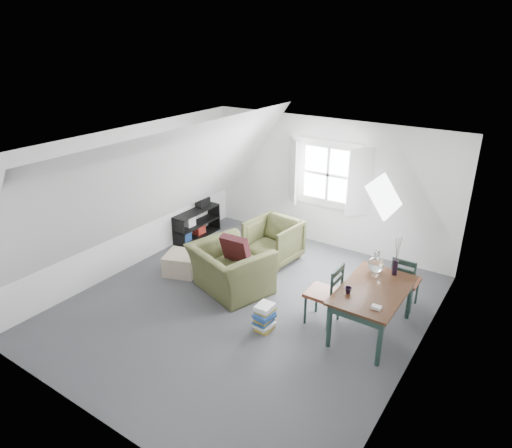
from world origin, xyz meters
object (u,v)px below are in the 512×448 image
Objects in this scene: ottoman at (182,263)px; dining_chair_near at (325,293)px; dining_table at (373,295)px; media_shelf at (195,225)px; armchair_near at (231,289)px; armchair_far at (273,260)px; dining_chair_far at (404,281)px; magazine_stack at (265,317)px.

ottoman is 0.57× the size of dining_chair_near.
dining_table reaches higher than media_shelf.
armchair_far reaches higher than armchair_near.
dining_table is at bearing -157.12° from armchair_near.
dining_chair_far is 1.33m from dining_chair_near.
dining_table is 1.23× the size of media_shelf.
ottoman is at bearing -73.74° from dining_chair_near.
armchair_far is at bearing 150.75° from dining_table.
armchair_near is at bearing -178.98° from dining_table.
armchair_near is 2.20× the size of ottoman.
armchair_near is 1.75m from dining_chair_near.
dining_chair_near is at bearing -21.47° from media_shelf.
media_shelf is at bearing 8.42° from dining_chair_far.
magazine_stack is (1.05, -0.60, 0.19)m from armchair_near.
dining_chair_far is (0.17, 0.90, -0.16)m from dining_table.
ottoman is at bearing 164.51° from magazine_stack.
armchair_far reaches higher than ottoman.
media_shelf is at bearing -93.75° from dining_chair_near.
dining_chair_near reaches higher than magazine_stack.
dining_chair_near is 3.77m from media_shelf.
magazine_stack is at bearing -15.49° from ottoman.
dining_table is at bearing 3.32° from ottoman.
armchair_near is 2.40m from dining_table.
armchair_far is (0.02, 1.29, 0.00)m from armchair_near.
dining_chair_near reaches higher than media_shelf.
armchair_far is 1.01× the size of dining_chair_far.
media_shelf reaches higher than ottoman.
armchair_near is 1.37× the size of armchair_far.
dining_chair_far is (2.47, -0.21, 0.45)m from armchair_far.
armchair_near is 0.85× the size of dining_table.
armchair_far is 2.25× the size of magazine_stack.
magazine_stack is (-0.63, -0.63, -0.30)m from dining_chair_near.
magazine_stack is at bearing -29.90° from dining_chair_near.
dining_chair_near is (-0.64, -0.16, -0.11)m from dining_table.
dining_chair_near reaches higher than armchair_near.
media_shelf reaches higher than magazine_stack.
dining_table is at bearing -19.88° from armchair_far.
dining_chair_near is (1.68, 0.03, 0.50)m from armchair_near.
dining_chair_far is at bearing 1.03° from armchair_far.
dining_table is (2.30, -1.11, 0.61)m from armchair_far.
armchair_near is 2.28m from media_shelf.
dining_chair_far is 0.91× the size of dining_chair_near.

